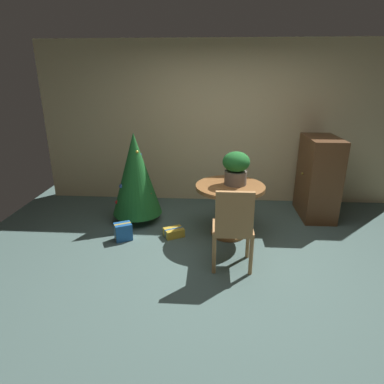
{
  "coord_description": "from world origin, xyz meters",
  "views": [
    {
      "loc": [
        -0.17,
        -3.24,
        2.07
      ],
      "look_at": [
        -0.4,
        0.4,
        0.76
      ],
      "focal_mm": 30.5,
      "sensor_mm": 36.0,
      "label": 1
    }
  ],
  "objects_px": {
    "gift_box_gold": "(174,232)",
    "wooden_chair_near": "(233,225)",
    "round_dining_table": "(230,201)",
    "wooden_cabinet": "(318,178)",
    "holiday_tree": "(136,174)",
    "gift_box_blue": "(123,232)",
    "flower_vase": "(236,167)"
  },
  "relations": [
    {
      "from": "gift_box_gold",
      "to": "wooden_chair_near",
      "type": "bearing_deg",
      "value": -44.81
    },
    {
      "from": "round_dining_table",
      "to": "wooden_cabinet",
      "type": "relative_size",
      "value": 0.74
    },
    {
      "from": "wooden_chair_near",
      "to": "holiday_tree",
      "type": "bearing_deg",
      "value": 137.71
    },
    {
      "from": "holiday_tree",
      "to": "wooden_cabinet",
      "type": "xyz_separation_m",
      "value": [
        2.69,
        0.37,
        -0.11
      ]
    },
    {
      "from": "wooden_chair_near",
      "to": "holiday_tree",
      "type": "xyz_separation_m",
      "value": [
        -1.34,
        1.22,
        0.19
      ]
    },
    {
      "from": "gift_box_gold",
      "to": "gift_box_blue",
      "type": "bearing_deg",
      "value": -168.34
    },
    {
      "from": "round_dining_table",
      "to": "flower_vase",
      "type": "height_order",
      "value": "flower_vase"
    },
    {
      "from": "gift_box_blue",
      "to": "gift_box_gold",
      "type": "bearing_deg",
      "value": 11.66
    },
    {
      "from": "wooden_chair_near",
      "to": "round_dining_table",
      "type": "bearing_deg",
      "value": 90.0
    },
    {
      "from": "round_dining_table",
      "to": "wooden_cabinet",
      "type": "bearing_deg",
      "value": 28.99
    },
    {
      "from": "wooden_chair_near",
      "to": "gift_box_gold",
      "type": "relative_size",
      "value": 3.11
    },
    {
      "from": "flower_vase",
      "to": "wooden_cabinet",
      "type": "xyz_separation_m",
      "value": [
        1.29,
        0.71,
        -0.34
      ]
    },
    {
      "from": "wooden_chair_near",
      "to": "holiday_tree",
      "type": "distance_m",
      "value": 1.82
    },
    {
      "from": "round_dining_table",
      "to": "gift_box_gold",
      "type": "height_order",
      "value": "round_dining_table"
    },
    {
      "from": "holiday_tree",
      "to": "wooden_cabinet",
      "type": "height_order",
      "value": "holiday_tree"
    },
    {
      "from": "round_dining_table",
      "to": "holiday_tree",
      "type": "xyz_separation_m",
      "value": [
        -1.34,
        0.38,
        0.23
      ]
    },
    {
      "from": "flower_vase",
      "to": "wooden_chair_near",
      "type": "distance_m",
      "value": 0.97
    },
    {
      "from": "round_dining_table",
      "to": "wooden_chair_near",
      "type": "distance_m",
      "value": 0.84
    },
    {
      "from": "wooden_chair_near",
      "to": "wooden_cabinet",
      "type": "distance_m",
      "value": 2.09
    },
    {
      "from": "gift_box_gold",
      "to": "flower_vase",
      "type": "bearing_deg",
      "value": 9.95
    },
    {
      "from": "gift_box_blue",
      "to": "gift_box_gold",
      "type": "relative_size",
      "value": 0.87
    },
    {
      "from": "wooden_cabinet",
      "to": "holiday_tree",
      "type": "bearing_deg",
      "value": -172.19
    },
    {
      "from": "round_dining_table",
      "to": "gift_box_gold",
      "type": "bearing_deg",
      "value": -172.46
    },
    {
      "from": "wooden_chair_near",
      "to": "gift_box_gold",
      "type": "bearing_deg",
      "value": 135.19
    },
    {
      "from": "wooden_chair_near",
      "to": "gift_box_blue",
      "type": "bearing_deg",
      "value": 156.76
    },
    {
      "from": "gift_box_blue",
      "to": "wooden_cabinet",
      "type": "distance_m",
      "value": 2.97
    },
    {
      "from": "wooden_cabinet",
      "to": "wooden_chair_near",
      "type": "bearing_deg",
      "value": -130.55
    },
    {
      "from": "wooden_chair_near",
      "to": "gift_box_blue",
      "type": "relative_size",
      "value": 3.58
    },
    {
      "from": "holiday_tree",
      "to": "gift_box_blue",
      "type": "xyz_separation_m",
      "value": [
        -0.06,
        -0.62,
        -0.61
      ]
    },
    {
      "from": "flower_vase",
      "to": "gift_box_gold",
      "type": "distance_m",
      "value": 1.21
    },
    {
      "from": "flower_vase",
      "to": "gift_box_gold",
      "type": "bearing_deg",
      "value": -170.05
    },
    {
      "from": "flower_vase",
      "to": "wooden_chair_near",
      "type": "xyz_separation_m",
      "value": [
        -0.07,
        -0.88,
        -0.42
      ]
    }
  ]
}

